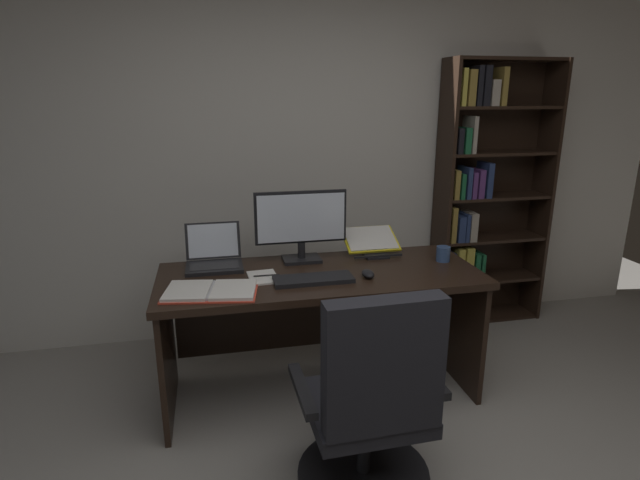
# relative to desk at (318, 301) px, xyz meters

# --- Properties ---
(wall_back) EXTENTS (5.32, 0.12, 2.75)m
(wall_back) POSITION_rel_desk_xyz_m (0.20, 0.89, 0.83)
(wall_back) COLOR beige
(wall_back) RESTS_ON ground
(desk) EXTENTS (1.77, 0.71, 0.75)m
(desk) POSITION_rel_desk_xyz_m (0.00, 0.00, 0.00)
(desk) COLOR black
(desk) RESTS_ON ground
(bookshelf) EXTENTS (0.84, 0.27, 1.94)m
(bookshelf) POSITION_rel_desk_xyz_m (1.39, 0.68, 0.44)
(bookshelf) COLOR black
(bookshelf) RESTS_ON ground
(office_chair) EXTENTS (0.62, 0.60, 0.97)m
(office_chair) POSITION_rel_desk_xyz_m (0.04, -0.90, -0.14)
(office_chair) COLOR black
(office_chair) RESTS_ON ground
(monitor) EXTENTS (0.54, 0.16, 0.42)m
(monitor) POSITION_rel_desk_xyz_m (-0.07, 0.15, 0.42)
(monitor) COLOR black
(monitor) RESTS_ON desk
(laptop) EXTENTS (0.31, 0.30, 0.23)m
(laptop) POSITION_rel_desk_xyz_m (-0.57, 0.16, 0.25)
(laptop) COLOR black
(laptop) RESTS_ON desk
(keyboard) EXTENTS (0.42, 0.15, 0.02)m
(keyboard) POSITION_rel_desk_xyz_m (-0.07, -0.20, 0.21)
(keyboard) COLOR black
(keyboard) RESTS_ON desk
(computer_mouse) EXTENTS (0.06, 0.10, 0.04)m
(computer_mouse) POSITION_rel_desk_xyz_m (0.23, -0.20, 0.22)
(computer_mouse) COLOR black
(computer_mouse) RESTS_ON desk
(reading_stand_with_book) EXTENTS (0.33, 0.29, 0.13)m
(reading_stand_with_book) POSITION_rel_desk_xyz_m (0.39, 0.22, 0.27)
(reading_stand_with_book) COLOR black
(reading_stand_with_book) RESTS_ON desk
(open_binder) EXTENTS (0.49, 0.34, 0.02)m
(open_binder) POSITION_rel_desk_xyz_m (-0.60, -0.25, 0.21)
(open_binder) COLOR #DB422D
(open_binder) RESTS_ON desk
(notepad) EXTENTS (0.16, 0.22, 0.01)m
(notepad) POSITION_rel_desk_xyz_m (-0.32, -0.10, 0.21)
(notepad) COLOR silver
(notepad) RESTS_ON desk
(pen) EXTENTS (0.14, 0.01, 0.01)m
(pen) POSITION_rel_desk_xyz_m (-0.30, -0.10, 0.22)
(pen) COLOR black
(pen) RESTS_ON notepad
(coffee_mug) EXTENTS (0.08, 0.08, 0.09)m
(coffee_mug) POSITION_rel_desk_xyz_m (0.75, -0.03, 0.25)
(coffee_mug) COLOR #334C7A
(coffee_mug) RESTS_ON desk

